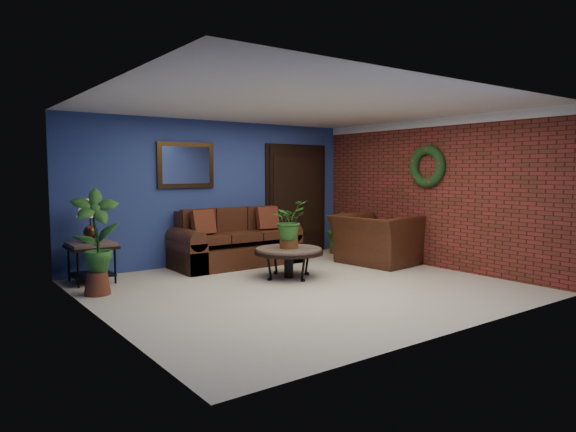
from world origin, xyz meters
TOP-DOWN VIEW (x-y plane):
  - floor at (0.00, 0.00)m, footprint 5.50×5.50m
  - wall_back at (0.00, 2.50)m, footprint 5.50×0.04m
  - wall_left at (-2.75, 0.00)m, footprint 0.04×5.00m
  - wall_right_brick at (2.75, 0.00)m, footprint 0.04×5.00m
  - ceiling at (0.00, 0.00)m, footprint 5.50×5.00m
  - crown_molding at (2.72, 0.00)m, footprint 0.03×5.00m
  - wall_mirror at (-0.60, 2.46)m, footprint 1.02×0.06m
  - closet_door at (1.75, 2.47)m, footprint 1.44×0.06m
  - wreath at (2.69, 0.05)m, footprint 0.16×0.72m
  - sofa at (0.10, 2.08)m, footprint 2.18×0.94m
  - coffee_table at (0.22, 0.64)m, footprint 1.06×1.06m
  - end_table at (-2.30, 2.05)m, footprint 0.65×0.65m
  - table_lamp at (-2.30, 2.05)m, footprint 0.37×0.37m
  - side_chair at (1.22, 2.11)m, footprint 0.37×0.37m
  - armchair at (2.15, 0.68)m, footprint 1.30×1.45m
  - coffee_plant at (0.22, 0.64)m, footprint 0.64×0.60m
  - floor_plant at (2.35, 1.95)m, footprint 0.45×0.39m
  - tall_plant at (-2.45, 1.25)m, footprint 0.69×0.55m

SIDE VIEW (x-z plane):
  - floor at x=0.00m, z-range 0.00..0.00m
  - sofa at x=0.10m, z-range -0.17..0.81m
  - coffee_table at x=0.22m, z-range 0.17..0.62m
  - armchair at x=2.15m, z-range 0.00..0.86m
  - floor_plant at x=2.35m, z-range 0.02..0.86m
  - end_table at x=-2.30m, z-range 0.16..0.75m
  - side_chair at x=1.22m, z-range 0.05..0.88m
  - tall_plant at x=-2.45m, z-range 0.05..1.45m
  - coffee_plant at x=0.22m, z-range 0.49..1.22m
  - table_lamp at x=-2.30m, z-range 0.68..1.29m
  - closet_door at x=1.75m, z-range -0.04..2.14m
  - wall_back at x=0.00m, z-range 0.00..2.50m
  - wall_left at x=-2.75m, z-range 0.00..2.50m
  - wall_right_brick at x=2.75m, z-range 0.00..2.50m
  - wreath at x=2.69m, z-range 1.34..2.06m
  - wall_mirror at x=-0.60m, z-range 1.33..2.10m
  - crown_molding at x=2.72m, z-range 2.36..2.50m
  - ceiling at x=0.00m, z-range 2.49..2.51m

